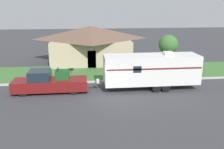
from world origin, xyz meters
TOP-DOWN VIEW (x-y plane):
  - ground_plane at (0.00, 0.00)m, footprint 120.00×120.00m
  - curb_strip at (0.00, 3.75)m, footprint 80.00×0.30m
  - lawn_strip at (0.00, 7.40)m, footprint 80.00×7.00m
  - house_across_street at (-1.09, 13.46)m, footprint 10.66×8.64m
  - pickup_truck at (-5.02, 1.46)m, footprint 6.38×2.05m
  - travel_trailer at (3.90, 1.46)m, footprint 9.62×2.48m
  - mailbox at (-3.30, 4.73)m, footprint 0.48×0.20m
  - tree_in_yard at (7.00, 6.23)m, footprint 2.08×2.08m

SIDE VIEW (x-z plane):
  - ground_plane at x=0.00m, z-range 0.00..0.00m
  - lawn_strip at x=0.00m, z-range 0.00..0.03m
  - curb_strip at x=0.00m, z-range 0.00..0.14m
  - pickup_truck at x=-5.02m, z-range -0.17..1.88m
  - mailbox at x=-3.30m, z-range 0.34..1.58m
  - travel_trailer at x=3.90m, z-range 0.13..3.46m
  - house_across_street at x=-1.09m, z-range 0.08..4.73m
  - tree_in_yard at x=7.00m, z-range 1.05..5.30m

